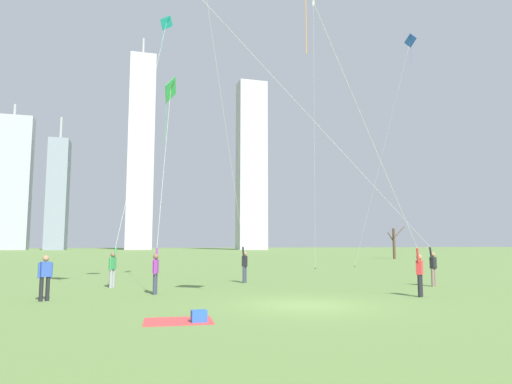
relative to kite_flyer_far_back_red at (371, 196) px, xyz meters
name	(u,v)px	position (x,y,z in m)	size (l,w,h in m)	color
ground_plane	(306,305)	(-4.68, -3.66, -4.16)	(400.00, 400.00, 0.00)	#5B7A3D
kite_flyer_far_back_red	(371,196)	(0.00, 0.00, 0.00)	(16.39, 3.76, 14.99)	#726656
kite_flyer_midfield_left_orange	(395,211)	(-1.05, -3.47, -0.92)	(7.03, 3.52, 11.07)	black
kite_flyer_foreground_left_pink	(234,194)	(-5.40, 3.69, 0.31)	(5.41, 8.61, 19.22)	#33384C
kite_flyer_midfield_right_green	(161,208)	(-9.03, 2.66, -0.56)	(1.51, 6.78, 11.33)	#33384C
kite_flyer_midfield_center_teal	(124,217)	(-10.61, 5.43, -0.81)	(3.33, 6.83, 16.81)	gray
bystander_strolling_midfield	(45,275)	(-13.26, -0.06, -3.25)	(0.46, 0.33, 1.62)	black
distant_kite_drifting_right_white	(314,42)	(5.67, 18.94, 16.25)	(1.87, 3.47, 24.92)	white
distant_kite_low_near_trees_blue	(406,57)	(12.82, 15.20, 14.13)	(4.54, 3.86, 20.30)	blue
picnic_spot	(190,318)	(-8.87, -5.83, -4.07)	(1.91, 1.55, 0.31)	#CC3838
bare_tree_far_right_edge	(394,242)	(24.00, 35.32, -1.92)	(2.55, 2.83, 4.30)	#4C3828
skyline_squat_block	(10,182)	(-44.76, 139.38, 16.90)	(11.74, 5.53, 46.09)	#9EA3AD
skyline_mid_tower_left	(252,165)	(28.94, 122.96, 23.24)	(9.10, 6.34, 54.80)	#B2B2B7
skyline_wide_slab	(58,194)	(-30.54, 136.39, 13.20)	(5.92, 9.07, 42.15)	gray
skyline_mid_tower_right	(140,152)	(-5.77, 135.96, 28.10)	(8.34, 10.56, 71.57)	#B2B2B7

